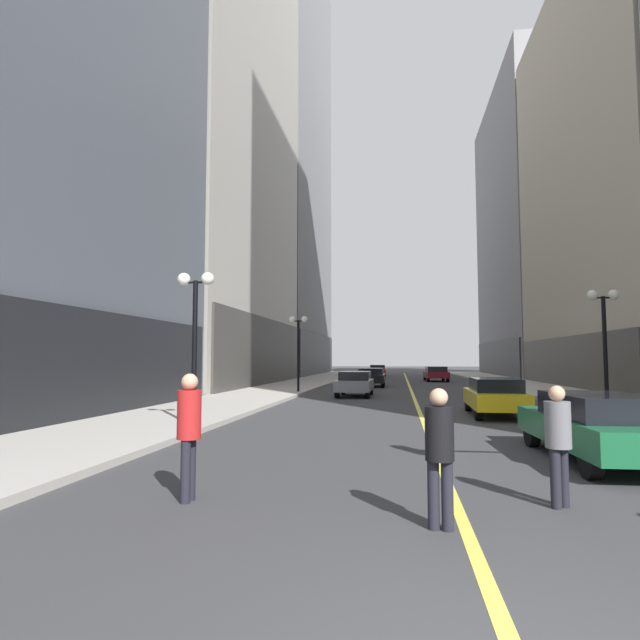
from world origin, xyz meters
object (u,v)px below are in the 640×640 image
Objects in this scene: pedestrian_in_black_coat at (440,447)px; street_lamp_right_mid at (604,323)px; car_green at (596,425)px; pedestrian_in_red_jacket at (189,426)px; car_red at (378,370)px; car_grey at (355,383)px; car_maroon at (436,373)px; street_lamp_left_near at (195,314)px; car_black at (371,376)px; pedestrian_in_grey_suit at (558,436)px; street_lamp_left_far at (298,337)px; car_yellow at (495,395)px.

street_lamp_right_mid is (6.69, 13.18, 2.30)m from pedestrian_in_black_coat.
pedestrian_in_red_jacket is (-6.76, -3.86, 0.33)m from car_green.
car_grey is at bearing -90.11° from car_red.
street_lamp_left_near reaches higher than car_maroon.
street_lamp_left_near is at bearing -104.75° from car_maroon.
car_black is 1.04× the size of street_lamp_right_mid.
car_maroon is at bearing 88.38° from pedestrian_in_grey_suit.
street_lamp_left_far is (-2.68, 22.14, 2.21)m from pedestrian_in_red_jacket.
street_lamp_right_mid reaches higher than pedestrian_in_red_jacket.
car_maroon is (-0.53, 36.79, 0.00)m from car_green.
car_black is 31.75m from pedestrian_in_black_coat.
pedestrian_in_red_jacket is (-0.63, -20.94, 0.33)m from car_grey.
car_black is at bearing 102.04° from car_green.
street_lamp_left_near is at bearing 140.81° from pedestrian_in_grey_suit.
street_lamp_right_mid reaches higher than car_red.
car_grey and car_black have the same top height.
pedestrian_in_black_coat is at bearing -82.65° from car_grey.
pedestrian_in_grey_suit is at bearing -70.28° from street_lamp_left_far.
car_red is 1.07× the size of street_lamp_left_far.
car_maroon is at bearing 61.66° from car_black.
car_black is 20.76m from street_lamp_right_mid.
car_yellow is 0.97× the size of car_black.
car_green is 1.01× the size of car_red.
pedestrian_in_red_jacket is at bearing -83.09° from street_lamp_left_far.
car_red is 28.84m from street_lamp_left_far.
pedestrian_in_black_coat reaches higher than car_red.
car_green is 2.65× the size of pedestrian_in_red_jacket.
pedestrian_in_red_jacket is at bearing -117.52° from car_yellow.
pedestrian_in_red_jacket is 0.40× the size of street_lamp_left_far.
car_black is 2.82× the size of pedestrian_in_grey_suit.
pedestrian_in_grey_suit is 13.22m from street_lamp_right_mid.
pedestrian_in_grey_suit is 10.29m from street_lamp_left_near.
pedestrian_in_grey_suit is at bearing -39.19° from street_lamp_left_near.
street_lamp_left_far is 1.00× the size of street_lamp_right_mid.
car_yellow is 28.60m from car_maroon.
car_green is 1.01× the size of car_maroon.
pedestrian_in_grey_suit is (1.67, 1.17, -0.01)m from pedestrian_in_black_coat.
pedestrian_in_grey_suit is at bearing -82.33° from car_black.
car_yellow is 1.01× the size of street_lamp_left_far.
car_green is 1.07× the size of car_yellow.
car_grey is at bearing -19.83° from street_lamp_left_far.
street_lamp_left_far is (-6.11, 22.86, 2.30)m from pedestrian_in_black_coat.
car_green is 9.57m from street_lamp_right_mid.
street_lamp_left_near is (-3.67, -24.14, 2.54)m from car_black.
pedestrian_in_red_jacket reaches higher than pedestrian_in_black_coat.
pedestrian_in_red_jacket is 0.40× the size of street_lamp_left_near.
car_red is (-6.07, 46.80, 0.00)m from car_green.
pedestrian_in_black_coat is at bearing -50.88° from street_lamp_left_near.
pedestrian_in_grey_suit reaches higher than car_red.
street_lamp_left_near reaches higher than car_red.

